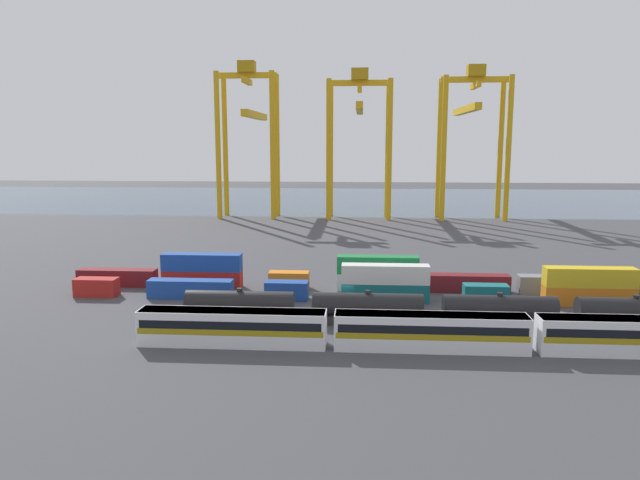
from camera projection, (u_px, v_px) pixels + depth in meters
The scene contains 23 objects.
ground_plane at pixel (350, 250), 121.83m from camera, with size 420.00×420.00×0.00m, color #424247.
harbour_water at pixel (356, 200), 228.65m from camera, with size 400.00×110.00×0.01m, color #384C60.
passenger_train at pixel (431, 330), 63.06m from camera, with size 63.33×3.14×3.90m.
freight_tank_row at pixel (499, 311), 71.10m from camera, with size 76.54×2.71×4.17m.
shipping_container_0 at pixel (97, 287), 85.30m from camera, with size 6.04×2.44×2.60m, color #AD211C.
shipping_container_1 at pixel (191, 289), 84.35m from camera, with size 12.10×2.44×2.60m, color #1C4299.
shipping_container_2 at pixel (287, 290), 83.40m from camera, with size 6.04×2.44×2.60m, color #1C4299.
shipping_container_3 at pixel (385, 292), 82.45m from camera, with size 12.10×2.44×2.60m, color #146066.
shipping_container_4 at pixel (385, 274), 82.02m from camera, with size 12.10×2.44×2.60m, color silver.
shipping_container_5 at pixel (486, 294), 81.49m from camera, with size 6.04×2.44×2.60m, color #146066.
shipping_container_6 at pixel (589, 296), 80.54m from camera, with size 12.10×2.44×2.60m, color orange.
shipping_container_7 at pixel (590, 277), 80.12m from camera, with size 12.10×2.44×2.60m, color gold.
shipping_container_10 at pixel (117, 277), 91.37m from camera, with size 12.10×2.44×2.60m, color maroon.
shipping_container_11 at pixel (202, 279), 90.45m from camera, with size 12.10×2.44×2.60m, color #AD211C.
shipping_container_12 at pixel (202, 262), 90.02m from camera, with size 12.10×2.44×2.60m, color #1C4299.
shipping_container_13 at pixel (289, 280), 89.53m from camera, with size 6.04×2.44×2.60m, color orange.
shipping_container_14 at pixel (377, 282), 88.61m from camera, with size 12.10×2.44×2.60m, color silver.
shipping_container_15 at pixel (378, 265), 88.18m from camera, with size 12.10×2.44×2.60m, color #197538.
shipping_container_16 at pixel (468, 283), 87.69m from camera, with size 12.10×2.44×2.60m, color maroon.
shipping_container_17 at pixel (560, 285), 86.77m from camera, with size 12.10×2.44×2.60m, color slate.
gantry_crane_west at pixel (250, 126), 174.23m from camera, with size 17.30×35.09×44.78m.
gantry_crane_central at pixel (359, 126), 172.55m from camera, with size 18.55×37.98×42.46m.
gantry_crane_east at pixel (472, 126), 170.37m from camera, with size 19.22×38.77×43.18m.
Camera 1 is at (2.20, -80.00, 21.95)m, focal length 33.25 mm.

